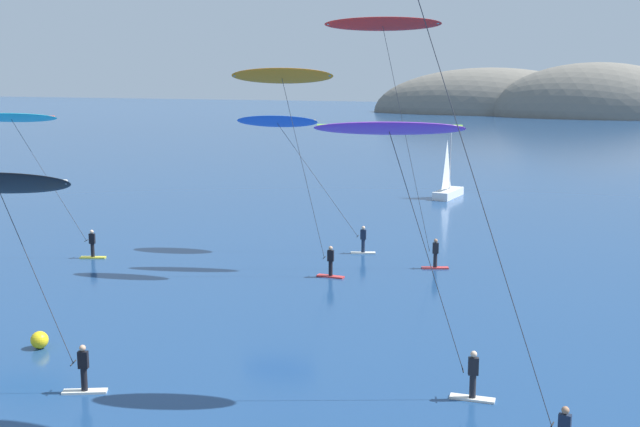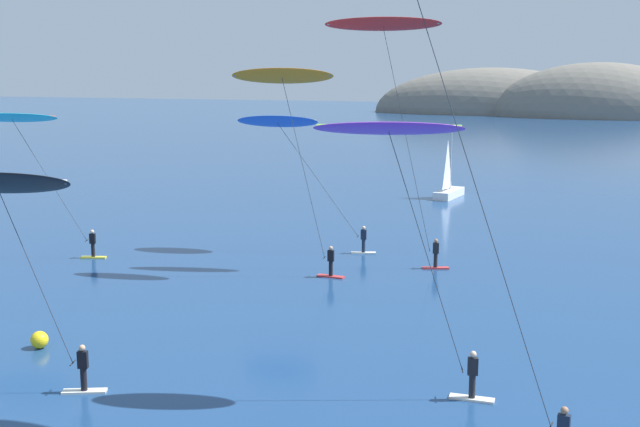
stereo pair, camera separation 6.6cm
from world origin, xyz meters
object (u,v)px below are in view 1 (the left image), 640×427
(kitesurfer_orange, at_px, (286,92))
(kitesurfer_blue, at_px, (283,130))
(marker_buoy, at_px, (40,340))
(sailboat_near, at_px, (449,190))
(kitesurfer_red, at_px, (387,44))
(kitesurfer_pink, at_px, (427,21))
(kitesurfer_black, at_px, (3,198))
(kitesurfer_cyan, at_px, (17,127))
(kitesurfer_purple, at_px, (397,151))

(kitesurfer_orange, distance_m, kitesurfer_blue, 6.77)
(kitesurfer_blue, distance_m, marker_buoy, 21.54)
(sailboat_near, bearing_deg, kitesurfer_red, -83.46)
(kitesurfer_pink, bearing_deg, kitesurfer_red, 111.39)
(kitesurfer_orange, bearing_deg, kitesurfer_blue, 117.16)
(sailboat_near, bearing_deg, kitesurfer_orange, -92.13)
(kitesurfer_black, bearing_deg, kitesurfer_cyan, 132.40)
(kitesurfer_pink, xyz_separation_m, kitesurfer_black, (-13.60, -2.34, -5.48))
(kitesurfer_pink, height_order, kitesurfer_blue, kitesurfer_pink)
(kitesurfer_cyan, bearing_deg, kitesurfer_orange, 7.95)
(kitesurfer_purple, xyz_separation_m, marker_buoy, (-14.46, -0.89, -7.98))
(sailboat_near, height_order, kitesurfer_pink, kitesurfer_pink)
(kitesurfer_pink, relative_size, marker_buoy, 19.44)
(kitesurfer_black, xyz_separation_m, kitesurfer_cyan, (-14.81, 16.22, 1.01))
(sailboat_near, xyz_separation_m, kitesurfer_orange, (-1.16, -31.20, 9.23))
(sailboat_near, relative_size, kitesurfer_black, 0.76)
(kitesurfer_cyan, bearing_deg, kitesurfer_blue, 30.45)
(kitesurfer_red, bearing_deg, marker_buoy, -114.04)
(kitesurfer_blue, relative_size, kitesurfer_cyan, 1.00)
(kitesurfer_blue, relative_size, kitesurfer_purple, 0.92)
(kitesurfer_purple, bearing_deg, kitesurfer_cyan, 156.75)
(kitesurfer_blue, xyz_separation_m, marker_buoy, (-1.03, -20.32, -7.08))
(kitesurfer_red, bearing_deg, kitesurfer_purple, -70.41)
(sailboat_near, distance_m, kitesurfer_black, 50.14)
(marker_buoy, bearing_deg, kitesurfer_black, -57.54)
(kitesurfer_blue, distance_m, kitesurfer_black, 24.16)
(kitesurfer_orange, bearing_deg, kitesurfer_cyan, -172.05)
(sailboat_near, distance_m, kitesurfer_purple, 46.63)
(kitesurfer_blue, height_order, marker_buoy, kitesurfer_blue)
(kitesurfer_red, bearing_deg, sailboat_near, 96.54)
(kitesurfer_orange, xyz_separation_m, marker_buoy, (-3.91, -14.71, -9.53))
(kitesurfer_purple, distance_m, kitesurfer_cyan, 29.24)
(kitesurfer_black, distance_m, kitesurfer_purple, 13.02)
(kitesurfer_cyan, distance_m, marker_buoy, 19.06)
(sailboat_near, xyz_separation_m, kitesurfer_black, (-2.66, -49.70, 6.12))
(kitesurfer_red, relative_size, kitesurfer_purple, 1.48)
(kitesurfer_orange, relative_size, kitesurfer_purple, 1.19)
(kitesurfer_pink, bearing_deg, marker_buoy, 174.81)
(kitesurfer_blue, xyz_separation_m, kitesurfer_cyan, (-13.43, -7.89, 0.34))
(kitesurfer_cyan, bearing_deg, kitesurfer_purple, -23.25)
(kitesurfer_pink, distance_m, kitesurfer_orange, 20.33)
(kitesurfer_pink, xyz_separation_m, kitesurfer_orange, (-12.10, 16.16, -2.36))
(kitesurfer_orange, height_order, kitesurfer_purple, kitesurfer_orange)
(kitesurfer_black, height_order, kitesurfer_cyan, kitesurfer_cyan)
(kitesurfer_blue, relative_size, kitesurfer_red, 0.62)
(kitesurfer_pink, height_order, kitesurfer_orange, kitesurfer_pink)
(sailboat_near, xyz_separation_m, kitesurfer_purple, (9.39, -45.02, 7.69))
(sailboat_near, relative_size, kitesurfer_pink, 0.44)
(kitesurfer_orange, height_order, marker_buoy, kitesurfer_orange)
(sailboat_near, relative_size, kitesurfer_orange, 0.53)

